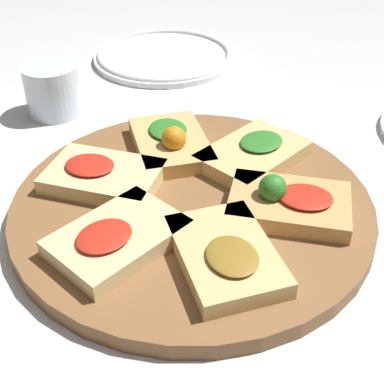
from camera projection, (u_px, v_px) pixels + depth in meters
The scene contains 10 objects.
ground_plane at pixel (192, 212), 0.62m from camera, with size 3.00×3.00×0.00m, color silver.
serving_board at pixel (192, 206), 0.62m from camera, with size 0.41×0.41×0.02m, color brown.
focaccia_slice_0 at pixel (117, 238), 0.54m from camera, with size 0.10×0.14×0.03m.
focaccia_slice_1 at pixel (226, 255), 0.52m from camera, with size 0.16×0.15×0.03m.
focaccia_slice_2 at pixel (288, 202), 0.58m from camera, with size 0.16×0.14×0.04m.
focaccia_slice_3 at pixel (253, 154), 0.67m from camera, with size 0.10×0.14×0.03m.
focaccia_slice_4 at pixel (171, 142), 0.69m from camera, with size 0.16×0.15×0.04m.
focaccia_slice_5 at pixel (102, 175), 0.63m from camera, with size 0.15×0.13×0.03m.
plate_left at pixel (164, 56), 0.99m from camera, with size 0.26×0.26×0.02m.
water_glass at pixel (52, 90), 0.80m from camera, with size 0.08×0.08×0.08m, color silver.
Camera 1 is at (0.31, -0.38, 0.39)m, focal length 50.00 mm.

